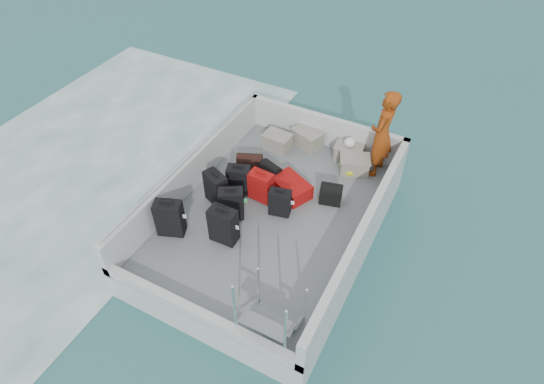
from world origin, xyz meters
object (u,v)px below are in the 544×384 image
(suitcase_4, at_px, (231,204))
(suitcase_7, at_px, (280,203))
(suitcase_0, at_px, (170,218))
(crate_3, at_px, (354,165))
(suitcase_3, at_px, (223,226))
(crate_0, at_px, (277,142))
(crate_1, at_px, (308,138))
(suitcase_2, at_px, (239,181))
(passenger, at_px, (382,134))
(suitcase_1, at_px, (216,189))
(suitcase_5, at_px, (261,187))
(suitcase_8, at_px, (291,187))
(crate_2, at_px, (348,153))

(suitcase_4, distance_m, suitcase_7, 0.88)
(suitcase_0, distance_m, crate_3, 3.82)
(suitcase_3, bearing_deg, crate_0, 96.08)
(suitcase_4, relative_size, crate_1, 1.08)
(suitcase_7, bearing_deg, suitcase_2, 159.04)
(suitcase_0, bearing_deg, crate_0, 58.86)
(suitcase_4, bearing_deg, passenger, 22.52)
(crate_1, bearing_deg, suitcase_1, -108.14)
(suitcase_3, bearing_deg, crate_3, 62.02)
(suitcase_5, height_order, passenger, passenger)
(suitcase_1, relative_size, suitcase_8, 0.90)
(crate_0, relative_size, crate_2, 0.99)
(suitcase_0, xyz_separation_m, suitcase_1, (0.29, 1.03, -0.02))
(suitcase_0, relative_size, suitcase_1, 1.06)
(suitcase_0, xyz_separation_m, suitcase_3, (0.91, 0.29, -0.00))
(suitcase_3, bearing_deg, suitcase_2, 106.58)
(suitcase_3, relative_size, suitcase_4, 1.11)
(suitcase_0, height_order, crate_2, suitcase_0)
(suitcase_2, distance_m, crate_0, 1.60)
(suitcase_5, relative_size, crate_1, 1.03)
(passenger, bearing_deg, crate_1, -91.92)
(suitcase_2, relative_size, crate_1, 1.05)
(suitcase_0, relative_size, crate_2, 1.33)
(suitcase_8, bearing_deg, suitcase_4, 172.89)
(suitcase_8, bearing_deg, suitcase_2, 142.32)
(crate_2, distance_m, passenger, 0.99)
(suitcase_3, distance_m, suitcase_7, 1.17)
(suitcase_0, xyz_separation_m, suitcase_8, (1.42, 1.89, -0.21))
(suitcase_5, xyz_separation_m, suitcase_8, (0.44, 0.40, -0.16))
(suitcase_2, relative_size, crate_3, 1.13)
(suitcase_4, height_order, passenger, passenger)
(suitcase_5, distance_m, passenger, 2.54)
(crate_0, bearing_deg, suitcase_5, -74.00)
(crate_2, bearing_deg, suitcase_1, -126.52)
(suitcase_4, height_order, crate_0, suitcase_4)
(suitcase_1, distance_m, suitcase_8, 1.44)
(crate_0, bearing_deg, crate_2, 13.13)
(crate_3, distance_m, passenger, 0.88)
(suitcase_5, height_order, crate_0, suitcase_5)
(suitcase_2, bearing_deg, suitcase_5, -12.04)
(suitcase_1, bearing_deg, crate_1, 94.62)
(suitcase_1, bearing_deg, passenger, 66.55)
(suitcase_1, distance_m, crate_2, 2.93)
(suitcase_0, distance_m, crate_0, 3.09)
(suitcase_7, distance_m, crate_3, 1.93)
(crate_3, bearing_deg, passenger, 32.84)
(suitcase_2, height_order, suitcase_4, suitcase_4)
(suitcase_2, bearing_deg, crate_1, 55.86)
(passenger, bearing_deg, suitcase_3, -27.48)
(crate_0, bearing_deg, suitcase_3, -82.32)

